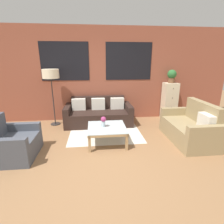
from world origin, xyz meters
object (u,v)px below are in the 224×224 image
object	(u,v)px
coffee_table	(107,129)
flower_vase	(103,121)
couch_dark	(99,114)
potted_plant	(172,76)
floor_lamp	(51,76)
drawer_cabinet	(169,101)
settee_vintage	(190,128)
armchair_corner	(12,144)

from	to	relation	value
coffee_table	flower_vase	world-z (taller)	flower_vase
couch_dark	potted_plant	xyz separation A→B (m)	(2.27, 0.22, 1.10)
floor_lamp	potted_plant	distance (m)	3.56
floor_lamp	flower_vase	world-z (taller)	floor_lamp
coffee_table	drawer_cabinet	distance (m)	2.63
settee_vintage	flower_vase	bearing A→B (deg)	177.40
drawer_cabinet	potted_plant	world-z (taller)	potted_plant
floor_lamp	drawer_cabinet	world-z (taller)	floor_lamp
couch_dark	drawer_cabinet	distance (m)	2.30
couch_dark	drawer_cabinet	xyz separation A→B (m)	(2.27, 0.22, 0.29)
settee_vintage	floor_lamp	world-z (taller)	floor_lamp
settee_vintage	flower_vase	world-z (taller)	settee_vintage
settee_vintage	potted_plant	size ratio (longest dim) A/B	3.68
floor_lamp	potted_plant	bearing A→B (deg)	2.55
armchair_corner	drawer_cabinet	bearing A→B (deg)	25.84
couch_dark	potted_plant	world-z (taller)	potted_plant
armchair_corner	potted_plant	bearing A→B (deg)	25.84
floor_lamp	potted_plant	xyz separation A→B (m)	(3.56, 0.16, -0.04)
couch_dark	coffee_table	world-z (taller)	couch_dark
settee_vintage	coffee_table	bearing A→B (deg)	177.78
drawer_cabinet	coffee_table	bearing A→B (deg)	-144.21
armchair_corner	flower_vase	distance (m)	1.87
armchair_corner	flower_vase	xyz separation A→B (m)	(1.81, 0.42, 0.26)
settee_vintage	floor_lamp	bearing A→B (deg)	156.87
armchair_corner	drawer_cabinet	size ratio (longest dim) A/B	0.80
settee_vintage	drawer_cabinet	size ratio (longest dim) A/B	1.27
coffee_table	floor_lamp	size ratio (longest dim) A/B	0.53
armchair_corner	flower_vase	world-z (taller)	armchair_corner
potted_plant	armchair_corner	bearing A→B (deg)	-154.16
settee_vintage	coffee_table	size ratio (longest dim) A/B	1.74
couch_dark	settee_vintage	world-z (taller)	settee_vintage
floor_lamp	armchair_corner	bearing A→B (deg)	-104.07
armchair_corner	potted_plant	xyz separation A→B (m)	(4.01, 1.94, 1.11)
flower_vase	coffee_table	bearing A→B (deg)	-12.70
drawer_cabinet	potted_plant	distance (m)	0.80
settee_vintage	potted_plant	distance (m)	1.94
floor_lamp	potted_plant	size ratio (longest dim) A/B	3.99
armchair_corner	floor_lamp	world-z (taller)	floor_lamp
floor_lamp	drawer_cabinet	bearing A→B (deg)	2.54
couch_dark	settee_vintage	distance (m)	2.52
drawer_cabinet	settee_vintage	bearing A→B (deg)	-95.91
flower_vase	potted_plant	bearing A→B (deg)	34.58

